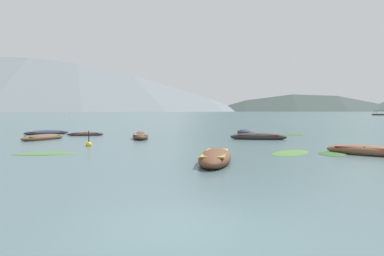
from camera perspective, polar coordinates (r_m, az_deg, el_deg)
ground_plane at (r=1506.69m, az=3.28°, el=2.61°), size 6000.00×6000.00×0.00m
mountain_1 at (r=1748.84m, az=-18.22°, el=10.20°), size 1885.97×1885.97×469.62m
mountain_2 at (r=1684.06m, az=10.89°, el=11.79°), size 1382.81×1382.81×539.57m
rowboat_0 at (r=32.86m, az=8.30°, el=-0.73°), size 1.81×3.61×0.60m
rowboat_1 at (r=27.76m, az=10.29°, el=-1.38°), size 4.27×1.45×0.60m
rowboat_2 at (r=28.43m, az=-8.02°, el=-1.23°), size 1.99×4.39×0.65m
rowboat_3 at (r=19.77m, az=25.59°, el=-3.24°), size 3.88×3.44×0.59m
rowboat_4 at (r=32.94m, az=-16.27°, el=-0.92°), size 3.20×1.49×0.38m
rowboat_5 at (r=15.01m, az=3.64°, el=-4.65°), size 1.69×4.41×0.70m
rowboat_6 at (r=35.73m, az=-21.71°, el=-0.68°), size 3.73×3.24×0.48m
rowboat_7 at (r=29.21m, az=-22.20°, el=-1.38°), size 2.43×3.89×0.51m
ferry_0 at (r=193.24m, az=27.44°, el=1.89°), size 8.05×3.57×2.54m
mooring_buoy at (r=22.99m, az=-15.76°, el=-2.49°), size 0.38×0.38×1.05m
weed_patch_0 at (r=33.60m, az=14.95°, el=-1.05°), size 3.28×3.59×0.14m
weed_patch_1 at (r=19.19m, az=15.13°, el=-3.79°), size 3.06×3.61×0.14m
weed_patch_2 at (r=19.58m, az=-21.97°, el=-3.77°), size 3.25×1.93×0.14m
weed_patch_3 at (r=19.40m, az=21.00°, el=-3.81°), size 1.73×2.44×0.14m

